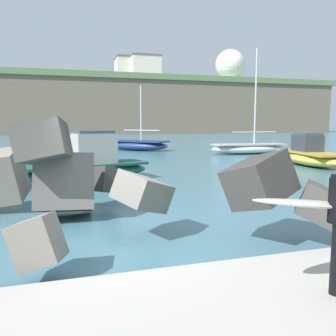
% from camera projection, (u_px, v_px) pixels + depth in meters
% --- Properties ---
extents(ground_plane, '(400.00, 400.00, 0.00)m').
position_uv_depth(ground_plane, '(121.00, 245.00, 6.75)').
color(ground_plane, '#42707F').
extents(breakwater_jetty, '(32.05, 6.14, 3.26)m').
position_uv_depth(breakwater_jetty, '(86.00, 175.00, 7.38)').
color(breakwater_jetty, '#3D3A38').
rests_on(breakwater_jetty, ground).
extents(boat_near_left, '(6.17, 1.88, 7.89)m').
position_uv_depth(boat_near_left, '(249.00, 148.00, 26.70)').
color(boat_near_left, white).
rests_on(boat_near_left, ground).
extents(boat_mid_left, '(5.69, 5.66, 5.48)m').
position_uv_depth(boat_mid_left, '(137.00, 145.00, 30.15)').
color(boat_mid_left, navy).
rests_on(boat_mid_left, ground).
extents(boat_mid_right, '(5.68, 3.09, 2.04)m').
position_uv_depth(boat_mid_right, '(87.00, 166.00, 14.07)').
color(boat_mid_right, '#1E6656').
rests_on(boat_mid_right, ground).
extents(boat_far_left, '(2.53, 5.29, 1.80)m').
position_uv_depth(boat_far_left, '(310.00, 155.00, 19.38)').
color(boat_far_left, '#EAC64C').
rests_on(boat_far_left, ground).
extents(mooring_buoy_inner, '(0.44, 0.44, 0.44)m').
position_uv_depth(mooring_buoy_inner, '(130.00, 171.00, 15.60)').
color(mooring_buoy_inner, '#E54C1E').
rests_on(mooring_buoy_inner, ground).
extents(headland_bluff, '(101.98, 41.67, 12.52)m').
position_uv_depth(headland_bluff, '(114.00, 108.00, 90.43)').
color(headland_bluff, '#756651').
rests_on(headland_bluff, ground).
extents(radar_dome, '(8.31, 8.31, 10.38)m').
position_uv_depth(radar_dome, '(230.00, 67.00, 98.33)').
color(radar_dome, silver).
rests_on(radar_dome, headland_bluff).
extents(station_building_west, '(7.48, 5.96, 6.49)m').
position_uv_depth(station_building_west, '(145.00, 69.00, 87.18)').
color(station_building_west, silver).
rests_on(station_building_west, headland_bluff).
extents(station_building_central, '(6.15, 7.04, 6.59)m').
position_uv_depth(station_building_central, '(128.00, 70.00, 89.74)').
color(station_building_central, beige).
rests_on(station_building_central, headland_bluff).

